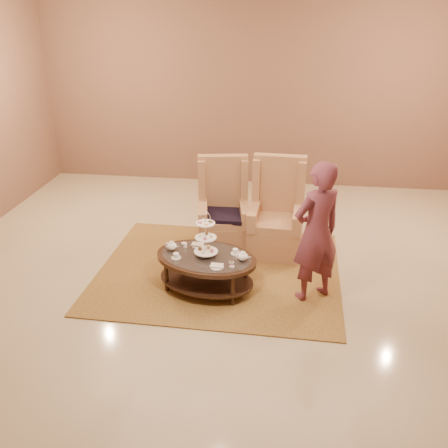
# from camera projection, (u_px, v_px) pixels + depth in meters

# --- Properties ---
(ground) EXTENTS (8.00, 8.00, 0.00)m
(ground) POSITION_uv_depth(u_px,v_px,m) (231.00, 289.00, 6.17)
(ground) COLOR beige
(ground) RESTS_ON ground
(ceiling) EXTENTS (8.00, 8.00, 0.02)m
(ceiling) POSITION_uv_depth(u_px,v_px,m) (231.00, 289.00, 6.17)
(ceiling) COLOR beige
(ceiling) RESTS_ON ground
(wall_back) EXTENTS (8.00, 0.04, 3.50)m
(wall_back) POSITION_uv_depth(u_px,v_px,m) (257.00, 91.00, 9.05)
(wall_back) COLOR brown
(wall_back) RESTS_ON ground
(rug) EXTENTS (3.17, 2.66, 0.02)m
(rug) POSITION_uv_depth(u_px,v_px,m) (219.00, 271.00, 6.57)
(rug) COLOR olive
(rug) RESTS_ON ground
(tea_table) EXTENTS (1.42, 1.14, 1.04)m
(tea_table) POSITION_uv_depth(u_px,v_px,m) (206.00, 262.00, 6.02)
(tea_table) COLOR black
(tea_table) RESTS_ON ground
(armchair_left) EXTENTS (0.81, 0.83, 1.29)m
(armchair_left) POSITION_uv_depth(u_px,v_px,m) (223.00, 217.00, 7.10)
(armchair_left) COLOR tan
(armchair_left) RESTS_ON ground
(armchair_right) EXTENTS (0.76, 0.78, 1.34)m
(armchair_right) POSITION_uv_depth(u_px,v_px,m) (276.00, 221.00, 6.96)
(armchair_right) COLOR tan
(armchair_right) RESTS_ON ground
(person) EXTENTS (0.74, 0.69, 1.70)m
(person) POSITION_uv_depth(u_px,v_px,m) (316.00, 233.00, 5.67)
(person) COLOR brown
(person) RESTS_ON ground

